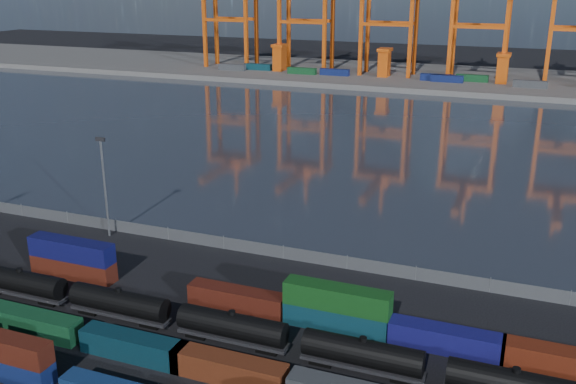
% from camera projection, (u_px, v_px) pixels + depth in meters
% --- Properties ---
extents(ground, '(700.00, 700.00, 0.00)m').
position_uv_depth(ground, '(192.00, 356.00, 72.22)').
color(ground, black).
rests_on(ground, ground).
extents(harbor_water, '(700.00, 700.00, 0.00)m').
position_uv_depth(harbor_water, '(394.00, 141.00, 164.86)').
color(harbor_water, '#272E38').
rests_on(harbor_water, ground).
extents(far_quay, '(700.00, 70.00, 2.00)m').
position_uv_depth(far_quay, '(450.00, 79.00, 257.19)').
color(far_quay, '#514F4C').
rests_on(far_quay, ground).
extents(container_row_south, '(139.80, 2.35, 5.00)m').
position_uv_depth(container_row_south, '(46.00, 371.00, 66.01)').
color(container_row_south, '#424447').
rests_on(container_row_south, ground).
extents(container_row_mid, '(142.84, 2.61, 2.78)m').
position_uv_depth(container_row_mid, '(89.00, 336.00, 73.53)').
color(container_row_mid, '#484C4E').
rests_on(container_row_mid, ground).
extents(container_row_north, '(142.59, 2.65, 5.64)m').
position_uv_depth(container_row_north, '(174.00, 284.00, 84.84)').
color(container_row_north, '#101552').
rests_on(container_row_north, ground).
extents(tanker_string, '(137.61, 2.92, 4.18)m').
position_uv_depth(tanker_string, '(232.00, 327.00, 74.07)').
color(tanker_string, black).
rests_on(tanker_string, ground).
extents(waterfront_fence, '(160.12, 0.12, 2.20)m').
position_uv_depth(waterfront_fence, '(283.00, 252.00, 96.60)').
color(waterfront_fence, '#595B5E').
rests_on(waterfront_fence, ground).
extents(yard_light_mast, '(1.60, 0.40, 16.60)m').
position_uv_depth(yard_light_mast, '(104.00, 182.00, 102.47)').
color(yard_light_mast, slate).
rests_on(yard_light_mast, ground).
extents(quay_containers, '(172.58, 10.99, 2.60)m').
position_uv_depth(quay_containers, '(417.00, 77.00, 247.39)').
color(quay_containers, navy).
rests_on(quay_containers, far_quay).
extents(straddle_carriers, '(140.00, 7.00, 11.10)m').
position_uv_depth(straddle_carriers, '(442.00, 64.00, 247.03)').
color(straddle_carriers, '#EE5810').
rests_on(straddle_carriers, far_quay).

